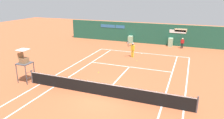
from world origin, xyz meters
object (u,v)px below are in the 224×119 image
player_on_baseline (132,49)px  tennis_ball_mid_court (137,61)px  ball_kid_left_post (182,42)px  tennis_ball_by_sideline (99,72)px  umpire_chair (24,61)px

player_on_baseline → tennis_ball_mid_court: player_on_baseline is taller
ball_kid_left_post → tennis_ball_by_sideline: 13.48m
tennis_ball_mid_court → tennis_ball_by_sideline: (-2.36, -4.46, 0.00)m
umpire_chair → player_on_baseline: 11.34m
umpire_chair → tennis_ball_mid_court: 10.92m
tennis_ball_mid_court → tennis_ball_by_sideline: size_ratio=1.00×
player_on_baseline → ball_kid_left_post: size_ratio=1.36×
umpire_chair → tennis_ball_by_sideline: size_ratio=38.89×
ball_kid_left_post → player_on_baseline: bearing=45.6°
player_on_baseline → tennis_ball_by_sideline: bearing=100.0°
umpire_chair → tennis_ball_by_sideline: (4.52, 3.86, -1.66)m
umpire_chair → player_on_baseline: (5.99, 9.60, -0.73)m
umpire_chair → ball_kid_left_post: (10.87, 15.73, -0.92)m
tennis_ball_mid_court → tennis_ball_by_sideline: bearing=-117.8°
umpire_chair → player_on_baseline: size_ratio=1.45×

